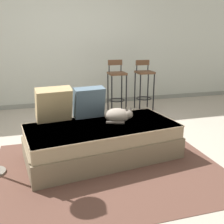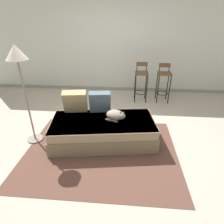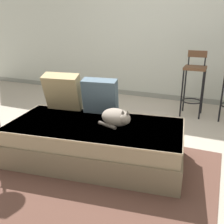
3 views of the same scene
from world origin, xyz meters
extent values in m
plane|color=#A89E8E|center=(0.00, 0.00, 0.00)|extent=(16.00, 16.00, 0.00)
cube|color=#B7BCB2|center=(0.00, 2.25, 1.30)|extent=(8.00, 0.10, 2.60)
cube|color=gray|center=(0.00, 2.20, 0.04)|extent=(8.00, 0.02, 0.09)
cube|color=brown|center=(0.00, -0.70, 0.00)|extent=(2.50, 1.97, 0.01)
cube|color=#766750|center=(0.00, -0.40, 0.13)|extent=(1.90, 1.11, 0.26)
cube|color=#9E896B|center=(0.00, -0.40, 0.34)|extent=(1.86, 1.07, 0.16)
cube|color=tan|center=(0.00, -0.40, 0.41)|extent=(1.87, 1.08, 0.02)
cube|color=tan|center=(-0.54, -0.14, 0.64)|extent=(0.45, 0.33, 0.44)
cube|color=#4C6070|center=(-0.09, -0.07, 0.62)|extent=(0.41, 0.26, 0.40)
ellipsoid|color=gray|center=(0.21, -0.34, 0.50)|extent=(0.38, 0.33, 0.17)
sphere|color=gray|center=(0.33, -0.40, 0.52)|extent=(0.11, 0.11, 0.11)
cone|color=#544C44|center=(0.30, -0.40, 0.59)|extent=(0.03, 0.03, 0.04)
cone|color=#544C44|center=(0.35, -0.40, 0.59)|extent=(0.03, 0.03, 0.04)
cylinder|color=#544C44|center=(0.15, -0.43, 0.44)|extent=(0.22, 0.10, 0.04)
cylinder|color=black|center=(0.61, 1.33, 0.36)|extent=(0.02, 0.02, 0.73)
cylinder|color=black|center=(0.89, 1.33, 0.36)|extent=(0.02, 0.02, 0.73)
cylinder|color=black|center=(0.61, 1.61, 0.36)|extent=(0.02, 0.02, 0.73)
cylinder|color=black|center=(0.89, 1.61, 0.36)|extent=(0.02, 0.02, 0.73)
torus|color=black|center=(0.75, 1.47, 0.23)|extent=(0.30, 0.30, 0.02)
cube|color=brown|center=(0.75, 1.47, 0.75)|extent=(0.32, 0.32, 0.04)
cylinder|color=black|center=(0.63, 1.60, 0.83)|extent=(0.02, 0.02, 0.21)
cylinder|color=black|center=(0.87, 1.60, 0.83)|extent=(0.02, 0.02, 0.21)
cube|color=brown|center=(0.75, 1.60, 0.94)|extent=(0.28, 0.03, 0.10)
cylinder|color=black|center=(1.17, 1.33, 0.36)|extent=(0.02, 0.02, 0.73)
cylinder|color=black|center=(1.46, 1.33, 0.36)|extent=(0.02, 0.02, 0.73)
cylinder|color=black|center=(1.17, 1.61, 0.36)|extent=(0.02, 0.02, 0.73)
cylinder|color=black|center=(1.46, 1.61, 0.36)|extent=(0.02, 0.02, 0.73)
torus|color=black|center=(1.31, 1.47, 0.23)|extent=(0.30, 0.30, 0.02)
cube|color=brown|center=(1.31, 1.47, 0.75)|extent=(0.32, 0.32, 0.04)
cylinder|color=black|center=(1.19, 1.60, 0.82)|extent=(0.02, 0.02, 0.20)
cylinder|color=black|center=(1.43, 1.60, 0.82)|extent=(0.02, 0.02, 0.20)
cube|color=brown|center=(1.31, 1.60, 0.92)|extent=(0.28, 0.03, 0.10)
cylinder|color=slate|center=(-1.25, -0.47, 0.01)|extent=(0.28, 0.28, 0.02)
cylinder|color=slate|center=(-1.25, -0.47, 0.72)|extent=(0.03, 0.03, 1.44)
cone|color=beige|center=(-1.25, -0.47, 1.55)|extent=(0.32, 0.32, 0.22)
camera|label=1|loc=(-0.69, -3.27, 1.45)|focal=42.00mm
camera|label=2|loc=(0.39, -3.17, 2.03)|focal=30.00mm
camera|label=3|loc=(1.14, -2.62, 1.43)|focal=42.00mm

